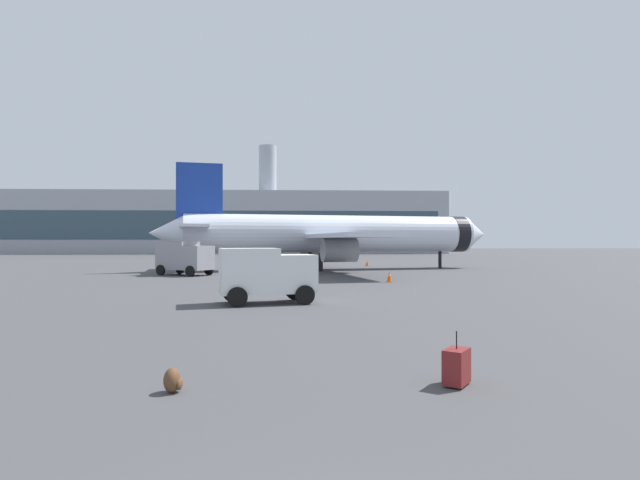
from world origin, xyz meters
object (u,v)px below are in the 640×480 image
at_px(service_truck, 184,257).
at_px(safety_cone_outer, 367,263).
at_px(safety_cone_mid, 389,276).
at_px(cargo_van, 266,273).
at_px(safety_cone_far, 230,270).
at_px(rolling_suitcase, 457,366).
at_px(traveller_backpack, 173,381).
at_px(safety_cone_near, 204,267).
at_px(airplane_at_gate, 332,234).

bearing_deg(service_truck, safety_cone_outer, 40.79).
bearing_deg(safety_cone_mid, cargo_van, -123.70).
relative_size(safety_cone_far, rolling_suitcase, 0.56).
bearing_deg(safety_cone_mid, rolling_suitcase, -97.36).
xyz_separation_m(safety_cone_far, rolling_suitcase, (9.42, -36.39, 0.09)).
distance_m(safety_cone_far, safety_cone_outer, 19.32).
distance_m(safety_cone_mid, traveller_backpack, 27.44).
bearing_deg(safety_cone_mid, safety_cone_far, 140.05).
bearing_deg(safety_cone_near, safety_cone_mid, -42.06).
bearing_deg(safety_cone_outer, safety_cone_far, -138.15).
relative_size(safety_cone_far, safety_cone_outer, 0.82).
xyz_separation_m(cargo_van, safety_cone_far, (-4.72, 22.69, -1.15)).
bearing_deg(traveller_backpack, safety_cone_far, 95.93).
height_order(service_truck, rolling_suitcase, service_truck).
distance_m(safety_cone_mid, safety_cone_far, 16.62).
xyz_separation_m(airplane_at_gate, rolling_suitcase, (-0.26, -41.79, -3.27)).
xyz_separation_m(safety_cone_mid, safety_cone_outer, (1.66, 23.56, -0.04)).
xyz_separation_m(service_truck, traveller_backpack, (7.38, -34.00, -1.37)).
bearing_deg(traveller_backpack, service_truck, 102.25).
bearing_deg(airplane_at_gate, traveller_backpack, -97.96).
distance_m(airplane_at_gate, safety_cone_outer, 9.44).
bearing_deg(traveller_backpack, safety_cone_mid, 71.00).
bearing_deg(safety_cone_mid, safety_cone_outer, 85.98).
height_order(safety_cone_mid, safety_cone_far, safety_cone_mid).
xyz_separation_m(airplane_at_gate, safety_cone_outer, (4.72, 7.49, -3.29)).
bearing_deg(airplane_at_gate, safety_cone_outer, 57.79).
bearing_deg(safety_cone_far, service_truck, -143.80).
distance_m(cargo_van, safety_cone_outer, 36.89).
relative_size(safety_cone_near, traveller_backpack, 1.44).
relative_size(cargo_van, rolling_suitcase, 4.31).
bearing_deg(safety_cone_far, safety_cone_near, 130.53).
xyz_separation_m(cargo_van, safety_cone_outer, (9.67, 35.58, -1.08)).
height_order(safety_cone_near, rolling_suitcase, rolling_suitcase).
xyz_separation_m(safety_cone_near, traveller_backpack, (6.88, -40.22, -0.11)).
bearing_deg(safety_cone_mid, service_truck, 153.73).
height_order(cargo_van, safety_cone_far, cargo_van).
xyz_separation_m(safety_cone_outer, traveller_backpack, (-10.59, -49.50, -0.14)).
relative_size(safety_cone_mid, rolling_suitcase, 0.76).
bearing_deg(service_truck, rolling_suitcase, -68.96).
bearing_deg(airplane_at_gate, service_truck, -148.82).
distance_m(airplane_at_gate, safety_cone_mid, 16.68).
bearing_deg(rolling_suitcase, safety_cone_far, 104.51).
bearing_deg(safety_cone_far, traveller_backpack, -84.07).
bearing_deg(rolling_suitcase, airplane_at_gate, 89.64).
relative_size(service_truck, safety_cone_outer, 6.99).
xyz_separation_m(airplane_at_gate, safety_cone_mid, (3.06, -16.07, -3.25)).
relative_size(cargo_van, safety_cone_mid, 5.70).
relative_size(airplane_at_gate, safety_cone_outer, 47.47).
bearing_deg(cargo_van, rolling_suitcase, -71.07).
height_order(airplane_at_gate, cargo_van, airplane_at_gate).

